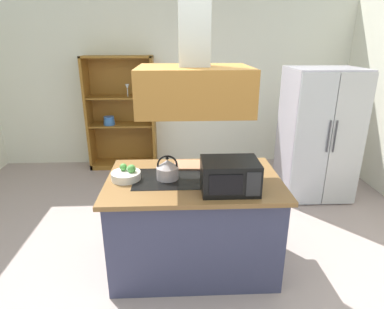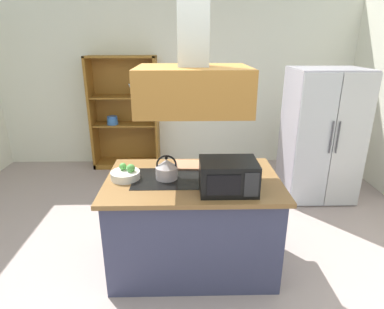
{
  "view_description": "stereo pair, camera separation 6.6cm",
  "coord_description": "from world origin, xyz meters",
  "px_view_note": "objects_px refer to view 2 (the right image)",
  "views": [
    {
      "loc": [
        0.07,
        -2.5,
        2.08
      ],
      "look_at": [
        0.21,
        0.48,
        1.0
      ],
      "focal_mm": 30.14,
      "sensor_mm": 36.0,
      "label": 1
    },
    {
      "loc": [
        0.14,
        -2.51,
        2.08
      ],
      "look_at": [
        0.21,
        0.48,
        1.0
      ],
      "focal_mm": 30.14,
      "sensor_mm": 36.0,
      "label": 2
    }
  ],
  "objects_px": {
    "kettle": "(167,169)",
    "refrigerator": "(321,135)",
    "cutting_board": "(191,165)",
    "microwave": "(228,176)",
    "fruit_bowl": "(126,174)",
    "dish_cabinet": "(125,119)"
  },
  "relations": [
    {
      "from": "kettle",
      "to": "refrigerator",
      "type": "bearing_deg",
      "value": 35.99
    },
    {
      "from": "refrigerator",
      "to": "cutting_board",
      "type": "xyz_separation_m",
      "value": [
        -1.75,
        -1.13,
        0.04
      ]
    },
    {
      "from": "kettle",
      "to": "cutting_board",
      "type": "bearing_deg",
      "value": 53.02
    },
    {
      "from": "refrigerator",
      "to": "cutting_board",
      "type": "bearing_deg",
      "value": -147.04
    },
    {
      "from": "microwave",
      "to": "fruit_bowl",
      "type": "height_order",
      "value": "microwave"
    },
    {
      "from": "dish_cabinet",
      "to": "cutting_board",
      "type": "distance_m",
      "value": 2.58
    },
    {
      "from": "dish_cabinet",
      "to": "fruit_bowl",
      "type": "xyz_separation_m",
      "value": [
        0.47,
        -2.65,
        0.13
      ]
    },
    {
      "from": "cutting_board",
      "to": "dish_cabinet",
      "type": "bearing_deg",
      "value": 114.27
    },
    {
      "from": "microwave",
      "to": "fruit_bowl",
      "type": "relative_size",
      "value": 1.78
    },
    {
      "from": "dish_cabinet",
      "to": "fruit_bowl",
      "type": "distance_m",
      "value": 2.69
    },
    {
      "from": "kettle",
      "to": "dish_cabinet",
      "type": "bearing_deg",
      "value": 107.45
    },
    {
      "from": "cutting_board",
      "to": "fruit_bowl",
      "type": "distance_m",
      "value": 0.66
    },
    {
      "from": "fruit_bowl",
      "to": "kettle",
      "type": "bearing_deg",
      "value": -0.52
    },
    {
      "from": "dish_cabinet",
      "to": "cutting_board",
      "type": "xyz_separation_m",
      "value": [
        1.06,
        -2.35,
        0.1
      ]
    },
    {
      "from": "cutting_board",
      "to": "microwave",
      "type": "bearing_deg",
      "value": -62.79
    },
    {
      "from": "cutting_board",
      "to": "microwave",
      "type": "relative_size",
      "value": 0.74
    },
    {
      "from": "microwave",
      "to": "cutting_board",
      "type": "bearing_deg",
      "value": 117.21
    },
    {
      "from": "refrigerator",
      "to": "dish_cabinet",
      "type": "bearing_deg",
      "value": 156.54
    },
    {
      "from": "refrigerator",
      "to": "dish_cabinet",
      "type": "distance_m",
      "value": 3.06
    },
    {
      "from": "refrigerator",
      "to": "microwave",
      "type": "bearing_deg",
      "value": -130.87
    },
    {
      "from": "dish_cabinet",
      "to": "fruit_bowl",
      "type": "bearing_deg",
      "value": -79.96
    },
    {
      "from": "refrigerator",
      "to": "cutting_board",
      "type": "relative_size",
      "value": 5.11
    }
  ]
}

